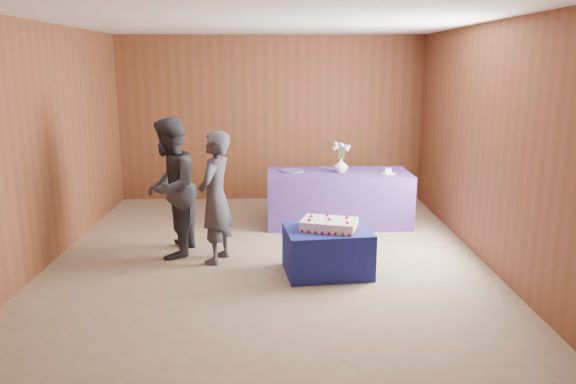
{
  "coord_description": "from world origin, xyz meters",
  "views": [
    {
      "loc": [
        0.13,
        -6.28,
        2.25
      ],
      "look_at": [
        0.24,
        0.1,
        0.78
      ],
      "focal_mm": 35.0,
      "sensor_mm": 36.0,
      "label": 1
    }
  ],
  "objects_px": {
    "serving_table": "(338,198)",
    "sheet_cake": "(329,224)",
    "cake_table": "(327,251)",
    "guest_right": "(170,188)",
    "guest_left": "(215,198)",
    "vase": "(341,165)"
  },
  "relations": [
    {
      "from": "serving_table",
      "to": "sheet_cake",
      "type": "distance_m",
      "value": 1.98
    },
    {
      "from": "cake_table",
      "to": "vase",
      "type": "bearing_deg",
      "value": 72.42
    },
    {
      "from": "serving_table",
      "to": "vase",
      "type": "height_order",
      "value": "vase"
    },
    {
      "from": "serving_table",
      "to": "vase",
      "type": "distance_m",
      "value": 0.48
    },
    {
      "from": "serving_table",
      "to": "sheet_cake",
      "type": "xyz_separation_m",
      "value": [
        -0.3,
        -1.95,
        0.18
      ]
    },
    {
      "from": "cake_table",
      "to": "guest_right",
      "type": "distance_m",
      "value": 1.99
    },
    {
      "from": "sheet_cake",
      "to": "vase",
      "type": "bearing_deg",
      "value": 96.61
    },
    {
      "from": "vase",
      "to": "guest_right",
      "type": "height_order",
      "value": "guest_right"
    },
    {
      "from": "guest_left",
      "to": "cake_table",
      "type": "bearing_deg",
      "value": 89.19
    },
    {
      "from": "guest_left",
      "to": "serving_table",
      "type": "bearing_deg",
      "value": 151.61
    },
    {
      "from": "guest_left",
      "to": "guest_right",
      "type": "bearing_deg",
      "value": -95.63
    },
    {
      "from": "cake_table",
      "to": "guest_left",
      "type": "height_order",
      "value": "guest_left"
    },
    {
      "from": "sheet_cake",
      "to": "guest_right",
      "type": "distance_m",
      "value": 1.94
    },
    {
      "from": "cake_table",
      "to": "sheet_cake",
      "type": "relative_size",
      "value": 1.3
    },
    {
      "from": "vase",
      "to": "guest_right",
      "type": "xyz_separation_m",
      "value": [
        -2.14,
        -1.3,
        -0.03
      ]
    },
    {
      "from": "vase",
      "to": "guest_right",
      "type": "distance_m",
      "value": 2.51
    },
    {
      "from": "serving_table",
      "to": "guest_right",
      "type": "height_order",
      "value": "guest_right"
    },
    {
      "from": "vase",
      "to": "cake_table",
      "type": "bearing_deg",
      "value": -100.19
    },
    {
      "from": "cake_table",
      "to": "guest_right",
      "type": "relative_size",
      "value": 0.55
    },
    {
      "from": "sheet_cake",
      "to": "vase",
      "type": "height_order",
      "value": "vase"
    },
    {
      "from": "guest_left",
      "to": "guest_right",
      "type": "height_order",
      "value": "guest_right"
    },
    {
      "from": "sheet_cake",
      "to": "guest_left",
      "type": "xyz_separation_m",
      "value": [
        -1.26,
        0.4,
        0.2
      ]
    }
  ]
}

